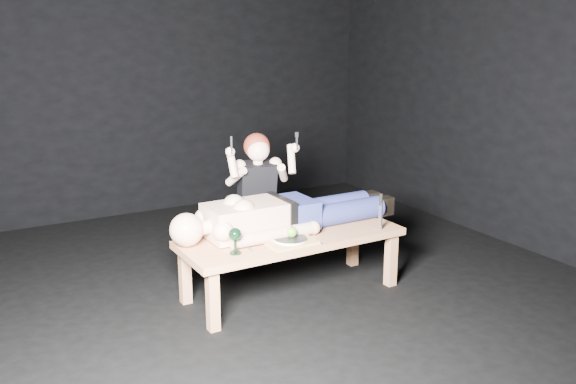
# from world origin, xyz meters

# --- Properties ---
(ground) EXTENTS (5.00, 5.00, 0.00)m
(ground) POSITION_xyz_m (0.00, 0.00, 0.00)
(ground) COLOR black
(ground) RESTS_ON ground
(back_wall) EXTENTS (5.00, 0.00, 5.00)m
(back_wall) POSITION_xyz_m (0.00, 2.50, 1.50)
(back_wall) COLOR black
(back_wall) RESTS_ON ground
(table) EXTENTS (1.60, 0.62, 0.45)m
(table) POSITION_xyz_m (0.25, -0.08, 0.23)
(table) COLOR tan
(table) RESTS_ON ground
(lying_man) EXTENTS (1.77, 0.56, 0.29)m
(lying_man) POSITION_xyz_m (0.31, 0.06, 0.60)
(lying_man) COLOR #DAA988
(lying_man) RESTS_ON table
(kneeling_woman) EXTENTS (0.72, 0.78, 1.13)m
(kneeling_woman) POSITION_xyz_m (0.27, 0.53, 0.57)
(kneeling_woman) COLOR black
(kneeling_woman) RESTS_ON ground
(serving_tray) EXTENTS (0.34, 0.25, 0.02)m
(serving_tray) POSITION_xyz_m (0.15, -0.23, 0.46)
(serving_tray) COLOR tan
(serving_tray) RESTS_ON table
(plate) EXTENTS (0.23, 0.23, 0.02)m
(plate) POSITION_xyz_m (0.15, -0.23, 0.48)
(plate) COLOR white
(plate) RESTS_ON serving_tray
(apple) EXTENTS (0.07, 0.07, 0.07)m
(apple) POSITION_xyz_m (0.17, -0.22, 0.52)
(apple) COLOR #458F19
(apple) RESTS_ON plate
(goblet) EXTENTS (0.09, 0.09, 0.17)m
(goblet) POSITION_xyz_m (-0.25, -0.23, 0.54)
(goblet) COLOR black
(goblet) RESTS_ON table
(fork_flat) EXTENTS (0.02, 0.17, 0.01)m
(fork_flat) POSITION_xyz_m (-0.14, -0.23, 0.45)
(fork_flat) COLOR #B2B2B7
(fork_flat) RESTS_ON table
(knife_flat) EXTENTS (0.04, 0.17, 0.01)m
(knife_flat) POSITION_xyz_m (0.32, -0.28, 0.45)
(knife_flat) COLOR #B2B2B7
(knife_flat) RESTS_ON table
(spoon_flat) EXTENTS (0.13, 0.13, 0.01)m
(spoon_flat) POSITION_xyz_m (0.29, -0.20, 0.45)
(spoon_flat) COLOR #B2B2B7
(spoon_flat) RESTS_ON table
(carving_knife) EXTENTS (0.04, 0.04, 0.27)m
(carving_knife) POSITION_xyz_m (0.87, -0.29, 0.58)
(carving_knife) COLOR #B2B2B7
(carving_knife) RESTS_ON table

